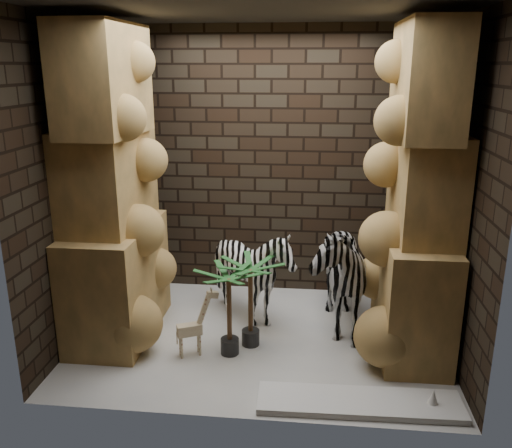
# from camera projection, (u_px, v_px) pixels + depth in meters

# --- Properties ---
(floor) EXTENTS (3.50, 3.50, 0.00)m
(floor) POSITION_uv_depth(u_px,v_px,m) (259.00, 338.00, 5.24)
(floor) COLOR silver
(floor) RESTS_ON ground
(ceiling) EXTENTS (3.50, 3.50, 0.00)m
(ceiling) POSITION_uv_depth(u_px,v_px,m) (260.00, 11.00, 4.38)
(ceiling) COLOR #2E2C2A
(ceiling) RESTS_ON ground
(wall_back) EXTENTS (3.50, 0.00, 3.50)m
(wall_back) POSITION_uv_depth(u_px,v_px,m) (271.00, 164.00, 6.00)
(wall_back) COLOR black
(wall_back) RESTS_ON ground
(wall_front) EXTENTS (3.50, 0.00, 3.50)m
(wall_front) POSITION_uv_depth(u_px,v_px,m) (241.00, 230.00, 3.62)
(wall_front) COLOR black
(wall_front) RESTS_ON ground
(wall_left) EXTENTS (0.00, 3.00, 3.00)m
(wall_left) POSITION_uv_depth(u_px,v_px,m) (74.00, 185.00, 4.99)
(wall_left) COLOR black
(wall_left) RESTS_ON ground
(wall_right) EXTENTS (0.00, 3.00, 3.00)m
(wall_right) POSITION_uv_depth(u_px,v_px,m) (460.00, 194.00, 4.63)
(wall_right) COLOR black
(wall_right) RESTS_ON ground
(rock_pillar_left) EXTENTS (0.68, 1.30, 3.00)m
(rock_pillar_left) POSITION_uv_depth(u_px,v_px,m) (110.00, 185.00, 4.95)
(rock_pillar_left) COLOR tan
(rock_pillar_left) RESTS_ON floor
(rock_pillar_right) EXTENTS (0.58, 1.25, 3.00)m
(rock_pillar_right) POSITION_uv_depth(u_px,v_px,m) (421.00, 193.00, 4.66)
(rock_pillar_right) COLOR tan
(rock_pillar_right) RESTS_ON floor
(zebra_right) EXTENTS (0.80, 1.27, 1.42)m
(zebra_right) POSITION_uv_depth(u_px,v_px,m) (332.00, 261.00, 5.30)
(zebra_right) COLOR white
(zebra_right) RESTS_ON floor
(zebra_left) EXTENTS (0.93, 1.12, 0.96)m
(zebra_left) POSITION_uv_depth(u_px,v_px,m) (253.00, 278.00, 5.46)
(zebra_left) COLOR white
(zebra_left) RESTS_ON floor
(giraffe_toy) EXTENTS (0.35, 0.24, 0.66)m
(giraffe_toy) POSITION_uv_depth(u_px,v_px,m) (189.00, 323.00, 4.85)
(giraffe_toy) COLOR beige
(giraffe_toy) RESTS_ON floor
(palm_front) EXTENTS (0.36, 0.36, 0.87)m
(palm_front) POSITION_uv_depth(u_px,v_px,m) (250.00, 303.00, 5.00)
(palm_front) COLOR #1E5423
(palm_front) RESTS_ON floor
(palm_back) EXTENTS (0.36, 0.36, 0.84)m
(palm_back) POSITION_uv_depth(u_px,v_px,m) (229.00, 312.00, 4.85)
(palm_back) COLOR #1E5423
(palm_back) RESTS_ON floor
(surfboard) EXTENTS (1.61, 0.43, 0.05)m
(surfboard) POSITION_uv_depth(u_px,v_px,m) (359.00, 402.00, 4.20)
(surfboard) COLOR white
(surfboard) RESTS_ON floor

